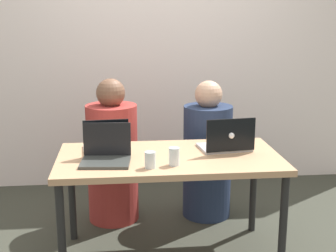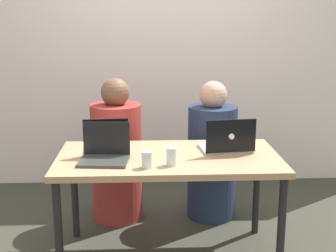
{
  "view_description": "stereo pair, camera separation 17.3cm",
  "coord_description": "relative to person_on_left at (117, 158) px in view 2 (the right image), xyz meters",
  "views": [
    {
      "loc": [
        -0.31,
        -2.88,
        1.62
      ],
      "look_at": [
        0.0,
        0.07,
        0.9
      ],
      "focal_mm": 50.0,
      "sensor_mm": 36.0,
      "label": 1
    },
    {
      "loc": [
        -0.14,
        -2.9,
        1.62
      ],
      "look_at": [
        0.0,
        0.07,
        0.9
      ],
      "focal_mm": 50.0,
      "sensor_mm": 36.0,
      "label": 2
    }
  ],
  "objects": [
    {
      "name": "back_wall",
      "position": [
        0.38,
        0.87,
        0.71
      ],
      "size": [
        4.5,
        0.1,
        2.42
      ],
      "primitive_type": "cube",
      "color": "silver",
      "rests_on": "ground"
    },
    {
      "name": "desk",
      "position": [
        0.38,
        -0.65,
        0.14
      ],
      "size": [
        1.44,
        0.75,
        0.72
      ],
      "color": "tan",
      "rests_on": "ground"
    },
    {
      "name": "person_on_left",
      "position": [
        0.0,
        0.0,
        0.0
      ],
      "size": [
        0.43,
        0.43,
        1.14
      ],
      "rotation": [
        0.0,
        0.0,
        3.05
      ],
      "color": "#A2312C",
      "rests_on": "ground"
    },
    {
      "name": "person_on_right",
      "position": [
        0.76,
        -0.0,
        -0.01
      ],
      "size": [
        0.46,
        0.46,
        1.11
      ],
      "rotation": [
        0.0,
        0.0,
        3.36
      ],
      "color": "#222F4C",
      "rests_on": "ground"
    },
    {
      "name": "laptop_back_right",
      "position": [
        0.77,
        -0.57,
        0.26
      ],
      "size": [
        0.36,
        0.29,
        0.24
      ],
      "rotation": [
        0.0,
        0.0,
        3.26
      ],
      "color": "#B0B1B8",
      "rests_on": "desk"
    },
    {
      "name": "laptop_front_left",
      "position": [
        -0.02,
        -0.73,
        0.26
      ],
      "size": [
        0.32,
        0.28,
        0.23
      ],
      "rotation": [
        0.0,
        0.0,
        -0.1
      ],
      "color": "#353936",
      "rests_on": "desk"
    },
    {
      "name": "laptop_back_left",
      "position": [
        -0.03,
        -0.53,
        0.26
      ],
      "size": [
        0.31,
        0.29,
        0.24
      ],
      "rotation": [
        0.0,
        0.0,
        3.23
      ],
      "color": "silver",
      "rests_on": "desk"
    },
    {
      "name": "water_glass_center",
      "position": [
        0.39,
        -0.85,
        0.26
      ],
      "size": [
        0.07,
        0.07,
        0.11
      ],
      "color": "silver",
      "rests_on": "desk"
    },
    {
      "name": "water_glass_left",
      "position": [
        0.24,
        -0.88,
        0.26
      ],
      "size": [
        0.07,
        0.07,
        0.1
      ],
      "color": "silver",
      "rests_on": "desk"
    }
  ]
}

